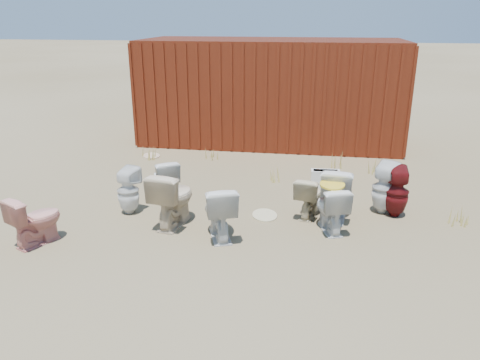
% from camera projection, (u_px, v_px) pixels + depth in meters
% --- Properties ---
extents(ground, '(100.00, 100.00, 0.00)m').
position_uv_depth(ground, '(233.00, 229.00, 6.76)').
color(ground, brown).
rests_on(ground, ground).
extents(shipping_container, '(6.00, 2.40, 2.40)m').
position_uv_depth(shipping_container, '(271.00, 91.00, 11.20)').
color(shipping_container, '#52180D').
rests_on(shipping_container, ground).
extents(toilet_front_a, '(0.70, 0.79, 0.70)m').
position_uv_depth(toilet_front_a, '(165.00, 179.00, 7.75)').
color(toilet_front_a, silver).
rests_on(toilet_front_a, ground).
extents(toilet_front_pink, '(0.66, 0.78, 0.70)m').
position_uv_depth(toilet_front_pink, '(36.00, 220.00, 6.24)').
color(toilet_front_pink, '#DE8C80').
rests_on(toilet_front_pink, ground).
extents(toilet_front_c, '(0.67, 0.86, 0.77)m').
position_uv_depth(toilet_front_c, '(219.00, 211.00, 6.42)').
color(toilet_front_c, silver).
rests_on(toilet_front_c, ground).
extents(toilet_front_maroon, '(0.39, 0.39, 0.79)m').
position_uv_depth(toilet_front_maroon, '(397.00, 192.00, 7.09)').
color(toilet_front_maroon, '#5C0F11').
rests_on(toilet_front_maroon, ground).
extents(toilet_front_e, '(0.56, 0.86, 0.82)m').
position_uv_depth(toilet_front_e, '(337.00, 192.00, 7.04)').
color(toilet_front_e, silver).
rests_on(toilet_front_e, ground).
extents(toilet_back_a, '(0.41, 0.42, 0.74)m').
position_uv_depth(toilet_back_a, '(128.00, 191.00, 7.20)').
color(toilet_back_a, white).
rests_on(toilet_back_a, ground).
extents(toilet_back_beige_left, '(0.60, 0.89, 0.84)m').
position_uv_depth(toilet_back_beige_left, '(173.00, 198.00, 6.78)').
color(toilet_back_beige_left, beige).
rests_on(toilet_back_beige_left, ground).
extents(toilet_back_beige_right, '(0.49, 0.69, 0.64)m').
position_uv_depth(toilet_back_beige_right, '(309.00, 196.00, 7.12)').
color(toilet_back_beige_right, '#C5B790').
rests_on(toilet_back_beige_right, ground).
extents(toilet_back_yellowlid, '(0.57, 0.76, 0.69)m').
position_uv_depth(toilet_back_yellowlid, '(331.00, 208.00, 6.63)').
color(toilet_back_yellowlid, silver).
rests_on(toilet_back_yellowlid, ground).
extents(toilet_back_e, '(0.50, 0.50, 0.81)m').
position_uv_depth(toilet_back_e, '(384.00, 188.00, 7.22)').
color(toilet_back_e, white).
rests_on(toilet_back_e, ground).
extents(yellow_lid, '(0.35, 0.44, 0.02)m').
position_uv_depth(yellow_lid, '(332.00, 185.00, 6.51)').
color(yellow_lid, gold).
rests_on(yellow_lid, toilet_back_yellowlid).
extents(loose_tank, '(0.51, 0.23, 0.35)m').
position_uv_depth(loose_tank, '(325.00, 180.00, 8.27)').
color(loose_tank, silver).
rests_on(loose_tank, ground).
extents(loose_lid_near, '(0.49, 0.57, 0.02)m').
position_uv_depth(loose_lid_near, '(265.00, 215.00, 7.21)').
color(loose_lid_near, beige).
rests_on(loose_lid_near, ground).
extents(loose_lid_far, '(0.55, 0.59, 0.02)m').
position_uv_depth(loose_lid_far, '(152.00, 156.00, 10.25)').
color(loose_lid_far, '#CEB295').
rests_on(loose_lid_far, ground).
extents(weed_clump_a, '(0.36, 0.36, 0.29)m').
position_uv_depth(weed_clump_a, '(148.00, 152.00, 10.02)').
color(weed_clump_a, '#A49341').
rests_on(weed_clump_a, ground).
extents(weed_clump_b, '(0.32, 0.32, 0.29)m').
position_uv_depth(weed_clump_b, '(272.00, 173.00, 8.72)').
color(weed_clump_b, '#A49341').
rests_on(weed_clump_b, ground).
extents(weed_clump_c, '(0.36, 0.36, 0.30)m').
position_uv_depth(weed_clump_c, '(375.00, 167.00, 9.07)').
color(weed_clump_c, '#A49341').
rests_on(weed_clump_c, ground).
extents(weed_clump_d, '(0.30, 0.30, 0.25)m').
position_uv_depth(weed_clump_d, '(212.00, 153.00, 10.05)').
color(weed_clump_d, '#A49341').
rests_on(weed_clump_d, ground).
extents(weed_clump_e, '(0.34, 0.34, 0.28)m').
position_uv_depth(weed_clump_e, '(337.00, 161.00, 9.48)').
color(weed_clump_e, '#A49341').
rests_on(weed_clump_e, ground).
extents(weed_clump_f, '(0.28, 0.28, 0.24)m').
position_uv_depth(weed_clump_f, '(460.00, 217.00, 6.89)').
color(weed_clump_f, '#A49341').
rests_on(weed_clump_f, ground).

